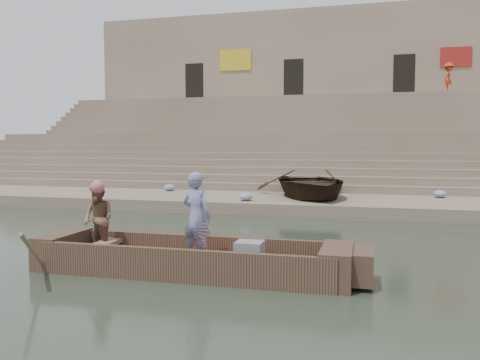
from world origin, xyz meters
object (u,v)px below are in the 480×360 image
at_px(standing_man, 197,216).
at_px(beached_rowboat, 310,183).
at_px(main_rowboat, 190,267).
at_px(rowing_man, 98,219).
at_px(pedestrian, 449,78).
at_px(television, 249,253).

xyz_separation_m(standing_man, beached_rowboat, (0.89, 9.30, -0.12)).
distance_m(main_rowboat, standing_man, 0.91).
xyz_separation_m(rowing_man, pedestrian, (9.35, 23.14, 5.24)).
bearing_deg(pedestrian, standing_man, 178.94).
relative_size(rowing_man, pedestrian, 0.71).
bearing_deg(pedestrian, television, -178.88).
height_order(main_rowboat, rowing_man, rowing_man).
distance_m(beached_rowboat, pedestrian, 16.24).
relative_size(main_rowboat, beached_rowboat, 1.05).
bearing_deg(television, standing_man, 178.10).
distance_m(television, beached_rowboat, 9.34).
distance_m(rowing_man, television, 2.99).
bearing_deg(rowing_man, television, 18.23).
distance_m(main_rowboat, television, 1.12).
xyz_separation_m(main_rowboat, pedestrian, (7.47, 23.29, 6.00)).
distance_m(main_rowboat, pedestrian, 25.18).
distance_m(standing_man, television, 1.12).
relative_size(beached_rowboat, pedestrian, 2.59).
bearing_deg(rowing_man, beached_rowboat, 93.61).
bearing_deg(main_rowboat, television, 0.00).
height_order(rowing_man, beached_rowboat, rowing_man).
relative_size(rowing_man, television, 2.84).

